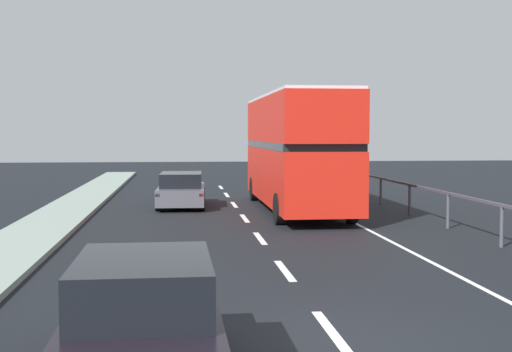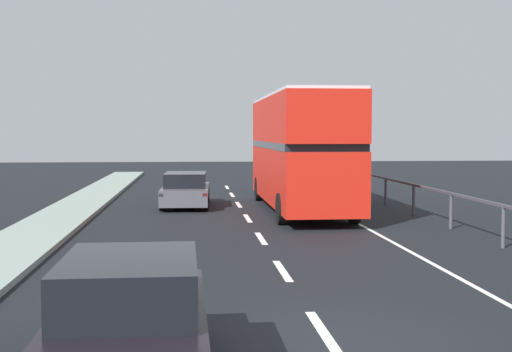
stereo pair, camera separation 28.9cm
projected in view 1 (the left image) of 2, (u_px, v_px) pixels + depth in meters
ground_plane at (339, 345)px, 9.58m from camera, size 74.79×120.00×0.10m
lane_paint_markings at (344, 243)px, 18.03m from camera, size 3.54×46.00×0.01m
bridge_side_railing at (473, 205)px, 19.10m from camera, size 0.10×42.00×1.10m
double_decker_bus_red at (296, 149)px, 25.53m from camera, size 2.65×10.80×4.28m
hatchback_car_near at (144, 322)px, 7.97m from camera, size 1.78×4.05×1.48m
sedan_car_ahead at (181, 190)px, 27.00m from camera, size 1.95×4.52×1.34m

